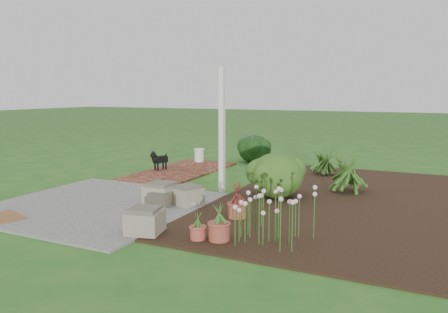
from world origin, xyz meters
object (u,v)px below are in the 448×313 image
at_px(black_dog, 159,159).
at_px(cream_ceramic_urn, 199,155).
at_px(stone_trough_near, 145,222).
at_px(evergreen_shrub, 276,174).

relative_size(black_dog, cream_ceramic_urn, 1.52).
xyz_separation_m(stone_trough_near, evergreen_shrub, (0.94, 2.92, 0.27)).
bearing_deg(stone_trough_near, evergreen_shrub, 72.16).
distance_m(stone_trough_near, cream_ceramic_urn, 6.40).
bearing_deg(cream_ceramic_urn, stone_trough_near, -67.82).
distance_m(black_dog, evergreen_shrub, 3.86).
bearing_deg(black_dog, evergreen_shrub, -4.53).
bearing_deg(evergreen_shrub, stone_trough_near, -107.84).
relative_size(black_dog, evergreen_shrub, 0.53).
bearing_deg(evergreen_shrub, black_dog, 159.35).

